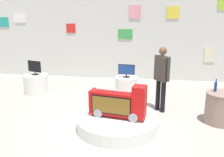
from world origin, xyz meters
The scene contains 11 objects.
ground_plane centered at (0.00, 0.00, 0.00)m, with size 30.00×30.00×0.00m, color #9E998E.
back_wall_display centered at (0.00, 4.38, 1.67)m, with size 12.04×0.13×3.34m.
main_display_pedestal centered at (0.21, -0.05, 0.13)m, with size 1.81×1.81×0.27m, color silver.
novelty_firetruck_tv centered at (0.23, -0.07, 0.59)m, with size 1.27×0.53×0.76m.
display_pedestal_left_rear centered at (0.22, 2.17, 0.31)m, with size 0.67×0.67×0.61m, color silver.
tv_on_left_rear centered at (0.22, 2.17, 0.83)m, with size 0.50×0.20×0.39m.
display_pedestal_center_rear centered at (-2.68, 2.08, 0.31)m, with size 0.76×0.76×0.61m, color silver.
tv_on_center_rear centered at (-2.68, 2.08, 0.86)m, with size 0.54×0.22×0.47m.
side_table_round centered at (2.55, 0.57, 0.38)m, with size 0.71×0.71×0.74m.
bottle_on_side_table centered at (2.41, 0.66, 0.86)m, with size 0.06×0.06×0.30m.
shopper_browsing_near_truck centered at (1.20, 1.13, 0.99)m, with size 0.39×0.46×1.69m.
Camera 1 is at (0.80, -5.04, 2.49)m, focal length 39.27 mm.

